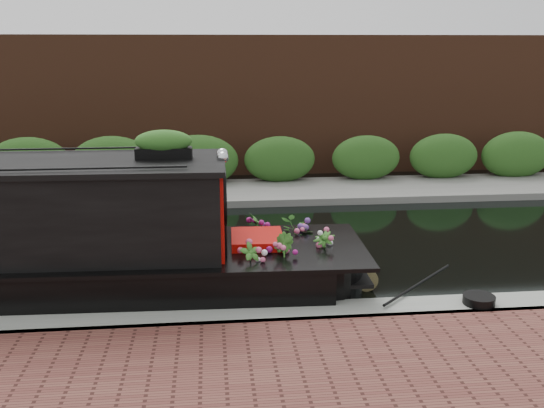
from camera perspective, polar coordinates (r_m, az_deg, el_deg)
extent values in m
plane|color=black|center=(11.41, -6.44, -4.42)|extent=(80.00, 80.00, 0.00)
cube|color=gray|center=(8.36, -6.57, -11.85)|extent=(40.00, 0.60, 0.50)
cube|color=slate|center=(15.44, -6.35, 0.70)|extent=(40.00, 2.40, 0.34)
cube|color=#28531B|center=(16.32, -6.34, 1.47)|extent=(40.00, 1.10, 2.80)
cube|color=#502B1B|center=(18.37, -6.31, 2.97)|extent=(40.00, 1.00, 8.00)
cube|color=red|center=(9.07, -4.64, -0.22)|extent=(0.11, 1.71, 1.32)
cube|color=black|center=(8.29, -13.52, -1.52)|extent=(0.88, 0.06, 0.54)
cube|color=red|center=(9.31, -1.41, -4.36)|extent=(0.81, 0.90, 0.49)
sphere|color=silver|center=(8.77, -4.66, 4.40)|extent=(0.18, 0.18, 0.18)
sphere|color=silver|center=(9.04, -4.70, 4.71)|extent=(0.18, 0.18, 0.18)
cube|color=black|center=(8.92, -10.13, 4.72)|extent=(0.82, 0.25, 0.16)
ellipsoid|color=orange|center=(8.89, -10.19, 5.97)|extent=(0.89, 0.25, 0.23)
imported|color=#336C24|center=(8.58, -1.99, -5.65)|extent=(0.38, 0.33, 0.61)
imported|color=#336C24|center=(8.76, 0.99, -4.97)|extent=(0.38, 0.43, 0.67)
imported|color=#336C24|center=(9.88, 2.52, -2.94)|extent=(0.68, 0.66, 0.58)
imported|color=#336C24|center=(9.15, 4.87, -4.44)|extent=(0.44, 0.44, 0.58)
imported|color=#336C24|center=(10.02, -1.51, -2.54)|extent=(0.23, 0.34, 0.63)
cylinder|color=brown|center=(9.75, 8.67, -6.78)|extent=(0.36, 0.37, 0.36)
cylinder|color=black|center=(8.97, 18.90, -8.52)|extent=(0.44, 0.44, 0.12)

